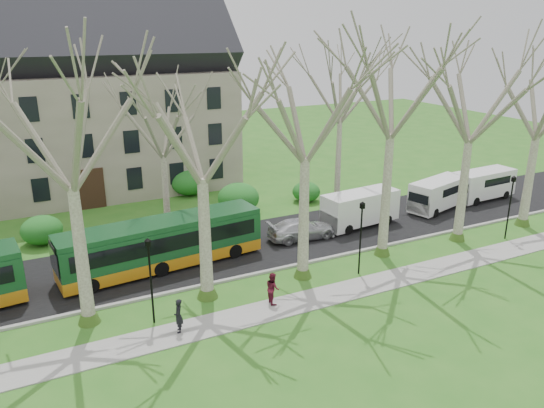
% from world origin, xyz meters
% --- Properties ---
extents(ground, '(120.00, 120.00, 0.00)m').
position_xyz_m(ground, '(0.00, 0.00, 0.00)').
color(ground, '#2E6D1F').
rests_on(ground, ground).
extents(sidewalk, '(70.00, 2.00, 0.06)m').
position_xyz_m(sidewalk, '(0.00, -2.50, 0.03)').
color(sidewalk, gray).
rests_on(sidewalk, ground).
extents(road, '(80.00, 8.00, 0.06)m').
position_xyz_m(road, '(0.00, 5.50, 0.03)').
color(road, black).
rests_on(road, ground).
extents(curb, '(80.00, 0.25, 0.14)m').
position_xyz_m(curb, '(0.00, 1.50, 0.07)').
color(curb, '#A5A39E').
rests_on(curb, ground).
extents(building, '(26.50, 12.20, 16.00)m').
position_xyz_m(building, '(-6.00, 24.00, 8.07)').
color(building, gray).
rests_on(building, ground).
extents(tree_row_verge, '(49.00, 7.00, 14.00)m').
position_xyz_m(tree_row_verge, '(0.00, 0.30, 7.00)').
color(tree_row_verge, gray).
rests_on(tree_row_verge, ground).
extents(tree_row_far, '(33.00, 7.00, 12.00)m').
position_xyz_m(tree_row_far, '(-1.33, 11.00, 6.00)').
color(tree_row_far, gray).
rests_on(tree_row_far, ground).
extents(lamp_row, '(36.22, 0.22, 4.30)m').
position_xyz_m(lamp_row, '(-0.00, -1.00, 2.57)').
color(lamp_row, black).
rests_on(lamp_row, ground).
extents(hedges, '(30.60, 8.60, 2.00)m').
position_xyz_m(hedges, '(-4.67, 14.00, 1.00)').
color(hedges, '#19581E').
rests_on(hedges, ground).
extents(bus_follow, '(12.11, 3.65, 2.98)m').
position_xyz_m(bus_follow, '(-3.86, 4.87, 1.55)').
color(bus_follow, '#144922').
rests_on(bus_follow, road).
extents(sedan, '(4.78, 2.21, 1.35)m').
position_xyz_m(sedan, '(5.61, 5.03, 0.74)').
color(sedan, silver).
rests_on(sedan, road).
extents(van_a, '(5.81, 2.56, 2.47)m').
position_xyz_m(van_a, '(10.56, 5.33, 1.29)').
color(van_a, white).
rests_on(van_a, road).
extents(van_b, '(5.77, 3.34, 2.37)m').
position_xyz_m(van_b, '(18.07, 5.56, 1.25)').
color(van_b, white).
rests_on(van_b, road).
extents(van_c, '(5.64, 2.30, 2.42)m').
position_xyz_m(van_c, '(23.14, 5.84, 1.27)').
color(van_c, white).
rests_on(van_c, road).
extents(pedestrian_a, '(0.55, 0.69, 1.66)m').
position_xyz_m(pedestrian_a, '(-5.17, -2.41, 0.89)').
color(pedestrian_a, black).
rests_on(pedestrian_a, sidewalk).
extents(pedestrian_b, '(0.71, 0.87, 1.67)m').
position_xyz_m(pedestrian_b, '(-0.03, -1.90, 0.89)').
color(pedestrian_b, maroon).
rests_on(pedestrian_b, sidewalk).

